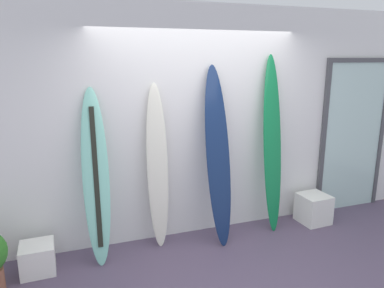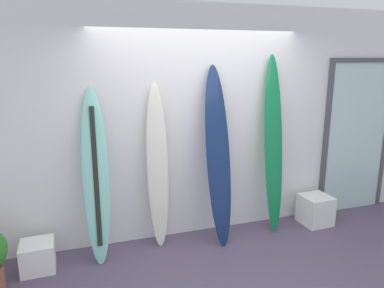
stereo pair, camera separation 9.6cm
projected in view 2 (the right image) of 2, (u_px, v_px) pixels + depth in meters
ground at (236, 286)px, 3.57m from camera, size 8.00×8.00×0.04m
wall_back at (195, 123)px, 4.43m from camera, size 7.20×0.20×2.80m
surfboard_seafoam at (96, 178)px, 3.86m from camera, size 0.30×0.47×1.89m
surfboard_ivory at (158, 167)px, 4.14m from camera, size 0.26×0.26×1.92m
surfboard_navy at (218, 156)px, 4.22m from camera, size 0.29×0.50×2.11m
surfboard_emerald at (273, 145)px, 4.50m from camera, size 0.26×0.38×2.23m
display_block_left at (38, 256)px, 3.77m from camera, size 0.35×0.35×0.31m
display_block_center at (315, 210)px, 4.83m from camera, size 0.39×0.39×0.39m
glass_door at (356, 134)px, 5.10m from camera, size 1.10×0.06×2.18m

